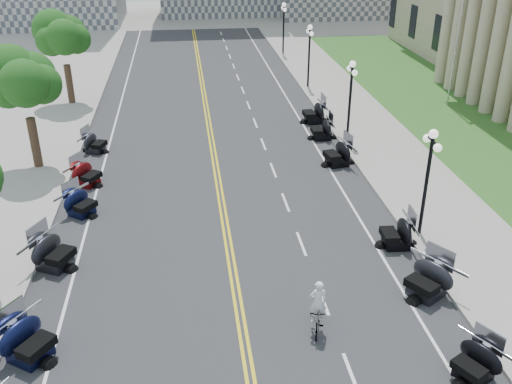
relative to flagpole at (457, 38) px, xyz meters
name	(u,v)px	position (x,y,z in m)	size (l,w,h in m)	color
ground	(238,306)	(-18.00, -22.00, -5.00)	(160.00, 160.00, 0.00)	gray
road	(219,189)	(-18.00, -12.00, -5.00)	(16.00, 90.00, 0.01)	#333335
centerline_yellow_a	(217,189)	(-18.12, -12.00, -4.99)	(0.12, 90.00, 0.00)	yellow
centerline_yellow_b	(222,188)	(-17.88, -12.00, -4.99)	(0.12, 90.00, 0.00)	yellow
edge_line_north	(337,182)	(-11.60, -12.00, -4.99)	(0.12, 90.00, 0.00)	white
edge_line_south	(95,196)	(-24.40, -12.00, -4.99)	(0.12, 90.00, 0.00)	white
lane_dash_5	(352,375)	(-14.80, -26.00, -4.99)	(0.12, 2.00, 0.00)	white
lane_dash_6	(322,299)	(-14.80, -22.00, -4.99)	(0.12, 2.00, 0.00)	white
lane_dash_7	(301,244)	(-14.80, -18.00, -4.99)	(0.12, 2.00, 0.00)	white
lane_dash_8	(286,202)	(-14.80, -14.00, -4.99)	(0.12, 2.00, 0.00)	white
lane_dash_9	(273,170)	(-14.80, -10.00, -4.99)	(0.12, 2.00, 0.00)	white
lane_dash_10	(263,144)	(-14.80, -6.00, -4.99)	(0.12, 2.00, 0.00)	white
lane_dash_11	(255,123)	(-14.80, -2.00, -4.99)	(0.12, 2.00, 0.00)	white
lane_dash_12	(248,105)	(-14.80, 2.00, -4.99)	(0.12, 2.00, 0.00)	white
lane_dash_13	(243,90)	(-14.80, 6.00, -4.99)	(0.12, 2.00, 0.00)	white
lane_dash_14	(238,77)	(-14.80, 10.00, -4.99)	(0.12, 2.00, 0.00)	white
lane_dash_15	(234,66)	(-14.80, 14.00, -4.99)	(0.12, 2.00, 0.00)	white
lane_dash_16	(230,56)	(-14.80, 18.00, -4.99)	(0.12, 2.00, 0.00)	white
lane_dash_17	(227,48)	(-14.80, 22.00, -4.99)	(0.12, 2.00, 0.00)	white
lane_dash_18	(224,40)	(-14.80, 26.00, -4.99)	(0.12, 2.00, 0.00)	white
lane_dash_19	(221,33)	(-14.80, 30.00, -4.99)	(0.12, 2.00, 0.00)	white
sidewalk_north	(410,177)	(-7.50, -12.00, -4.92)	(5.00, 90.00, 0.15)	#9E9991
sidewalk_south	(13,199)	(-28.50, -12.00, -4.92)	(5.00, 90.00, 0.15)	#9E9991
lawn	(465,123)	(-0.50, -4.00, -4.95)	(9.00, 60.00, 0.10)	#356023
street_lamp_2	(426,184)	(-9.40, -18.00, -2.40)	(0.50, 1.20, 4.90)	black
street_lamp_3	(350,101)	(-9.40, -6.00, -2.40)	(0.50, 1.20, 4.90)	black
street_lamp_4	(309,56)	(-9.40, 6.00, -2.40)	(0.50, 1.20, 4.90)	black
street_lamp_5	(283,29)	(-9.40, 18.00, -2.40)	(0.50, 1.20, 4.90)	black
flagpole	(457,38)	(0.00, 0.00, 0.00)	(1.10, 0.20, 10.00)	silver
tree_3	(24,87)	(-28.00, -8.00, -0.25)	(4.80, 4.80, 9.20)	#235619
tree_4	(63,41)	(-28.00, 4.00, -0.25)	(4.80, 4.80, 9.20)	#235619
motorcycle_n_4	(476,361)	(-11.05, -26.55, -4.34)	(1.88, 1.88, 1.32)	black
motorcycle_n_5	(428,278)	(-10.84, -22.27, -4.23)	(2.20, 2.20, 1.54)	black
motorcycle_n_6	(397,232)	(-10.74, -18.70, -4.28)	(2.05, 2.05, 1.43)	black
motorcycle_n_8	(338,153)	(-11.03, -9.71, -4.24)	(2.17, 2.17, 1.52)	black
motorcycle_n_9	(322,128)	(-10.97, -5.53, -4.29)	(2.02, 2.02, 1.41)	black
motorcycle_n_10	(314,112)	(-10.76, -2.39, -4.22)	(2.22, 2.22, 1.56)	black
motorcycle_s_5	(28,339)	(-25.04, -23.85, -4.23)	(2.21, 2.21, 1.54)	black
motorcycle_s_6	(53,251)	(-25.22, -18.47, -4.22)	(2.22, 2.22, 1.55)	black
motorcycle_s_7	(80,202)	(-24.78, -13.97, -4.32)	(1.94, 1.94, 1.36)	black
motorcycle_s_8	(87,173)	(-24.94, -10.62, -4.31)	(1.97, 1.97, 1.38)	#590A0C
motorcycle_s_9	(95,142)	(-25.10, -5.95, -4.35)	(1.85, 1.85, 1.30)	black
bicycle	(317,318)	(-15.43, -23.70, -4.47)	(0.50, 1.76, 1.06)	#A51414
cyclist_rider	(319,285)	(-15.43, -23.70, -3.09)	(0.62, 0.41, 1.70)	silver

